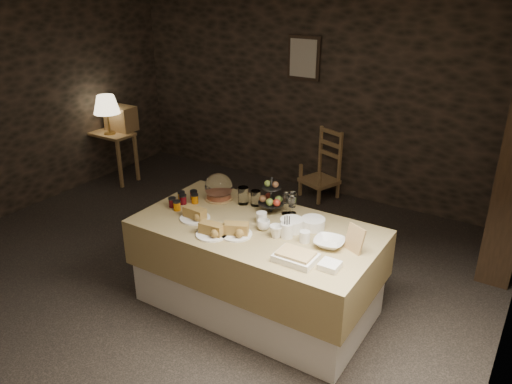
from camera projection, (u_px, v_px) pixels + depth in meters
The scene contains 27 objects.
ground_plane at pixel (198, 268), 5.04m from camera, with size 5.50×5.00×0.01m, color black.
room_shell at pixel (190, 118), 4.42m from camera, with size 5.52×5.02×2.60m.
buffet_table at pixel (257, 261), 4.29m from camera, with size 2.04×1.08×0.81m.
console_table at pixel (111, 141), 6.99m from camera, with size 0.66×0.38×0.70m.
table_lamp at pixel (106, 105), 6.72m from camera, with size 0.36×0.36×0.54m.
wine_rack at pixel (121, 118), 6.99m from camera, with size 0.42×0.26×0.34m, color #9B794B.
chair at pixel (322, 167), 6.55m from camera, with size 0.54×0.52×0.70m.
framed_picture at pixel (304, 58), 6.32m from camera, with size 0.45×0.04×0.55m.
plate_stack_a at pixel (292, 225), 4.06m from camera, with size 0.19×0.19×0.10m, color white.
plate_stack_b at pixel (313, 223), 4.10m from camera, with size 0.20×0.20×0.09m, color white.
cutlery_holder at pixel (287, 230), 3.95m from camera, with size 0.10×0.10×0.12m, color white.
cup_a at pixel (264, 225), 4.07m from camera, with size 0.11×0.11×0.09m, color white.
cup_b at pixel (276, 231), 3.95m from camera, with size 0.11×0.11×0.10m, color white.
mug_c at pixel (262, 218), 4.18m from camera, with size 0.09×0.09×0.10m, color white.
mug_d at pixel (305, 237), 3.89m from camera, with size 0.08×0.08×0.09m, color white.
bowl at pixel (329, 243), 3.83m from camera, with size 0.23×0.23×0.06m, color white.
cake_dome at pixel (219, 188), 4.61m from camera, with size 0.26×0.26×0.26m.
fruit_stand at pixel (271, 199), 4.34m from camera, with size 0.23×0.23×0.33m.
bread_platter_left at pixel (195, 215), 4.25m from camera, with size 0.26×0.26×0.11m.
bread_platter_center at pixel (212, 231), 3.99m from camera, with size 0.26×0.26×0.11m.
bread_platter_right at pixel (236, 231), 3.99m from camera, with size 0.26×0.26×0.11m.
jam_jars at pixel (184, 200), 4.53m from camera, with size 0.20×0.32×0.07m.
tart_dish at pixel (296, 257), 3.63m from camera, with size 0.30×0.22×0.07m.
square_dish at pixel (330, 265), 3.54m from camera, with size 0.14×0.14×0.04m, color white.
menu_frame at pixel (354, 240), 3.75m from camera, with size 0.17×0.02×0.22m, color #9B794B.
storage_jar_a at pixel (243, 196), 4.52m from camera, with size 0.10×0.10×0.16m, color white.
storage_jar_b at pixel (256, 198), 4.49m from camera, with size 0.09×0.09×0.14m, color white.
Camera 1 is at (2.80, -3.33, 2.73)m, focal length 35.00 mm.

